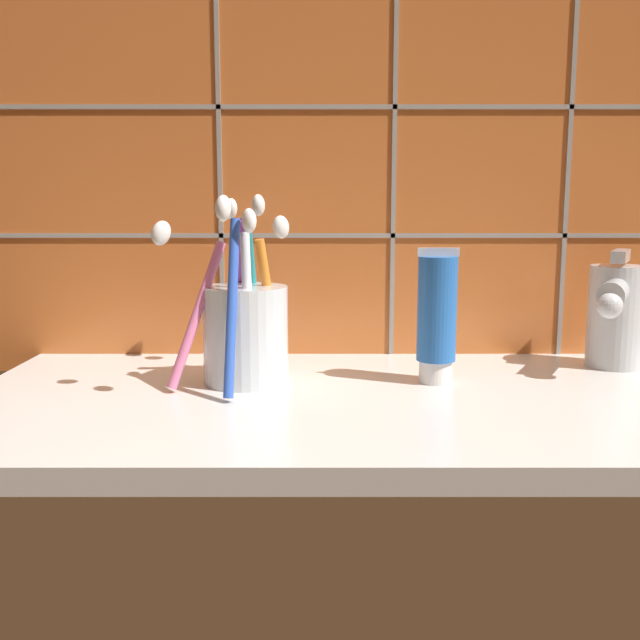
% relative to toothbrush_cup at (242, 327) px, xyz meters
% --- Properties ---
extents(sink_counter, '(0.76, 0.36, 0.02)m').
position_rel_toothbrush_cup_xyz_m(sink_counter, '(0.13, -0.04, -0.06)').
color(sink_counter, silver).
rests_on(sink_counter, ground).
extents(tile_wall_backsplash, '(0.86, 0.02, 0.41)m').
position_rel_toothbrush_cup_xyz_m(tile_wall_backsplash, '(0.13, 0.14, 0.13)').
color(tile_wall_backsplash, '#C6662D').
rests_on(tile_wall_backsplash, ground).
extents(toothbrush_cup, '(0.13, 0.18, 0.18)m').
position_rel_toothbrush_cup_xyz_m(toothbrush_cup, '(0.00, 0.00, 0.00)').
color(toothbrush_cup, silver).
rests_on(toothbrush_cup, sink_counter).
extents(toothpaste_tube, '(0.04, 0.04, 0.13)m').
position_rel_toothbrush_cup_xyz_m(toothpaste_tube, '(0.18, -0.00, 0.01)').
color(toothpaste_tube, white).
rests_on(toothpaste_tube, sink_counter).
extents(sink_faucet, '(0.08, 0.11, 0.12)m').
position_rel_toothbrush_cup_xyz_m(sink_faucet, '(0.38, 0.06, 0.00)').
color(sink_faucet, silver).
rests_on(sink_faucet, sink_counter).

